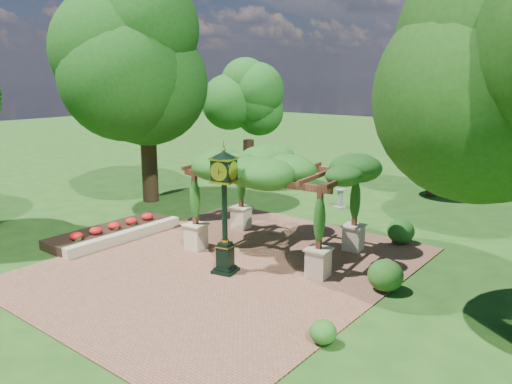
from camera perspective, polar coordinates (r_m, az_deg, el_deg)
The scene contains 13 objects.
ground at distance 15.73m, azimuth -5.75°, elevation -9.46°, with size 120.00×120.00×0.00m, color #1E4714.
brick_plaza at distance 16.40m, azimuth -3.29°, elevation -8.38°, with size 10.00×12.00×0.04m, color brown.
border_wall at distance 19.26m, azimuth -14.63°, elevation -4.93°, with size 0.35×5.00×0.40m, color #C6B793.
flower_bed at distance 19.96m, azimuth -16.20°, elevation -4.44°, with size 1.50×5.00×0.36m, color red.
pedestal_clock at distance 15.12m, azimuth -3.63°, elevation -0.99°, with size 0.92×0.92×3.91m.
pergola at distance 17.07m, azimuth 2.18°, elevation 2.42°, with size 5.86×4.02×3.48m.
sundial at distance 23.57m, azimuth 9.58°, elevation -0.88°, with size 0.61×0.61×0.90m.
shrub_front at distance 11.92m, azimuth 7.70°, elevation -15.58°, with size 0.63×0.63×0.56m, color #245C1A.
shrub_mid at distance 14.84m, azimuth 14.58°, elevation -9.20°, with size 1.01×1.01×0.91m, color #265718.
shrub_back at distance 19.04m, azimuth 16.22°, elevation -4.34°, with size 0.99×0.99×0.89m, color #1D5618.
tree_west_near at distance 24.49m, azimuth -12.63°, elevation 14.20°, with size 5.23×5.23×9.63m.
tree_west_far at distance 27.18m, azimuth -0.87°, elevation 10.19°, with size 3.35×3.35×6.78m.
tree_north at distance 26.60m, azimuth 20.06°, elevation 8.23°, with size 3.02×3.02×6.03m.
Camera 1 is at (10.20, -10.36, 6.03)m, focal length 35.00 mm.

